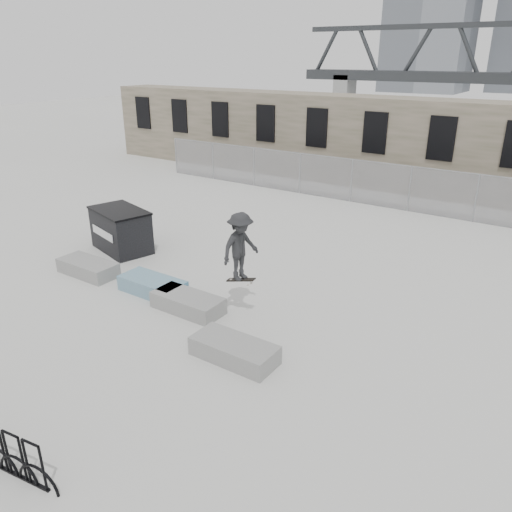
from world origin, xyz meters
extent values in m
plane|color=beige|center=(0.00, 0.00, 0.00)|extent=(120.00, 120.00, 0.00)
cube|color=#69614D|center=(0.00, 16.25, 2.25)|extent=(36.00, 2.50, 4.50)
cube|color=black|center=(-16.00, 14.98, 2.90)|extent=(1.20, 0.12, 2.00)
cube|color=black|center=(-12.80, 14.98, 2.90)|extent=(1.20, 0.12, 2.00)
cube|color=black|center=(-9.60, 14.98, 2.90)|extent=(1.20, 0.12, 2.00)
cube|color=black|center=(-6.40, 14.98, 2.90)|extent=(1.20, 0.12, 2.00)
cube|color=black|center=(-3.20, 14.98, 2.90)|extent=(1.20, 0.12, 2.00)
cube|color=black|center=(0.00, 14.98, 2.90)|extent=(1.20, 0.12, 2.00)
cube|color=black|center=(3.20, 14.98, 2.90)|extent=(1.20, 0.12, 2.00)
cylinder|color=gray|center=(-11.00, 12.50, 1.00)|extent=(0.06, 0.06, 2.00)
cylinder|color=gray|center=(-8.25, 12.50, 1.00)|extent=(0.06, 0.06, 2.00)
cylinder|color=gray|center=(-5.50, 12.50, 1.00)|extent=(0.06, 0.06, 2.00)
cylinder|color=gray|center=(-2.75, 12.50, 1.00)|extent=(0.06, 0.06, 2.00)
cylinder|color=gray|center=(0.00, 12.50, 1.00)|extent=(0.06, 0.06, 2.00)
cylinder|color=gray|center=(2.75, 12.50, 1.00)|extent=(0.06, 0.06, 2.00)
cylinder|color=gray|center=(5.50, 12.50, 1.00)|extent=(0.06, 0.06, 2.00)
cube|color=#99999E|center=(0.00, 12.50, 1.00)|extent=(22.00, 0.02, 2.00)
cylinder|color=gray|center=(0.00, 12.50, 2.00)|extent=(22.00, 0.04, 0.04)
cube|color=gray|center=(-3.36, 0.06, 0.22)|extent=(2.00, 0.90, 0.45)
cube|color=#2D471E|center=(-3.36, 0.06, 0.39)|extent=(1.76, 0.66, 0.10)
cube|color=teal|center=(-0.72, 0.25, 0.22)|extent=(2.00, 0.90, 0.45)
cube|color=#2D471E|center=(-0.72, 0.25, 0.39)|extent=(1.76, 0.66, 0.10)
cube|color=gray|center=(0.84, 0.01, 0.22)|extent=(2.00, 0.90, 0.45)
cube|color=#2D471E|center=(0.84, 0.01, 0.39)|extent=(1.76, 0.66, 0.10)
cube|color=gray|center=(3.28, -1.17, 0.22)|extent=(2.00, 0.90, 0.45)
cube|color=#2D471E|center=(3.28, -1.17, 0.39)|extent=(1.76, 0.66, 0.10)
cube|color=black|center=(-4.09, 2.14, 0.72)|extent=(2.48, 1.87, 1.44)
cube|color=black|center=(-4.09, 2.14, 1.46)|extent=(2.55, 1.94, 0.07)
cube|color=white|center=(-4.27, 1.48, 0.77)|extent=(1.49, 0.44, 0.28)
torus|color=black|center=(2.39, -5.94, 0.45)|extent=(0.89, 0.17, 0.89)
torus|color=black|center=(2.84, -5.87, 0.45)|extent=(0.89, 0.17, 0.89)
cube|color=gray|center=(-20.00, 55.00, 2.00)|extent=(2.00, 3.00, 4.00)
imported|color=#232426|center=(2.17, 0.65, 1.94)|extent=(0.86, 1.26, 1.80)
cube|color=black|center=(2.17, 0.65, 1.01)|extent=(0.81, 0.31, 0.19)
cylinder|color=beige|center=(1.89, 0.58, 0.96)|extent=(0.06, 0.03, 0.06)
cylinder|color=beige|center=(1.89, 0.72, 0.96)|extent=(0.06, 0.03, 0.06)
cylinder|color=beige|center=(2.45, 0.58, 0.96)|extent=(0.06, 0.03, 0.06)
cylinder|color=beige|center=(2.45, 0.72, 0.96)|extent=(0.06, 0.03, 0.06)
camera|label=1|loc=(9.12, -8.92, 6.47)|focal=35.00mm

